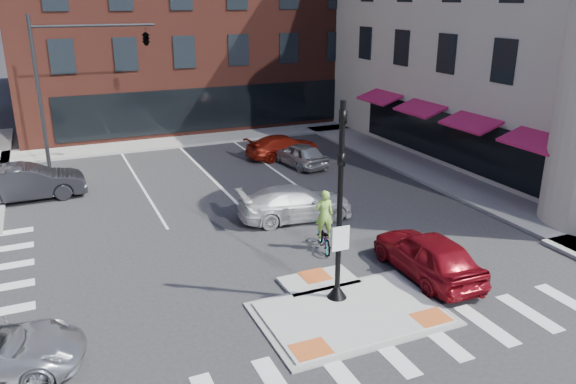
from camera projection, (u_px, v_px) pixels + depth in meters
name	position (u px, v px, depth m)	size (l,w,h in m)	color
ground	(343.00, 307.00, 16.72)	(120.00, 120.00, 0.00)	#28282B
refuge_island	(347.00, 309.00, 16.48)	(5.40, 4.65, 0.13)	gray
sidewalk_e	(430.00, 172.00, 29.46)	(3.00, 24.00, 0.15)	gray
sidewalk_n	(220.00, 137.00, 36.86)	(26.00, 3.00, 0.15)	gray
building_n	(177.00, 11.00, 42.97)	(24.40, 18.40, 15.50)	#53221A
building_far_left	(68.00, 36.00, 58.52)	(10.00, 12.00, 10.00)	slate
building_far_right	(185.00, 23.00, 64.88)	(12.00, 12.00, 12.00)	brown
signal_pole	(339.00, 229.00, 16.29)	(0.60, 0.60, 5.98)	black
mast_arm_signal	(118.00, 49.00, 28.93)	(6.10, 2.24, 8.00)	black
red_sedan	(428.00, 254.00, 18.37)	(1.81, 4.50, 1.53)	maroon
white_pickup	(296.00, 203.00, 23.17)	(1.94, 4.78, 1.39)	silver
bg_car_dark	(27.00, 182.00, 25.36)	(1.73, 4.95, 1.63)	black
bg_car_silver	(300.00, 154.00, 30.52)	(1.55, 3.85, 1.31)	#A0A2A7
bg_car_red	(283.00, 146.00, 32.23)	(1.79, 4.41, 1.28)	maroon
cyclist	(324.00, 230.00, 20.32)	(1.06, 1.90, 2.27)	#3F3F44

